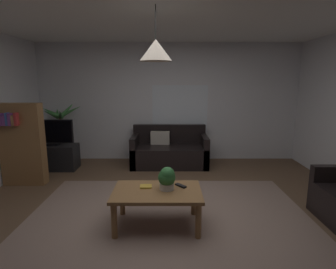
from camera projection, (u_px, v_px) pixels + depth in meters
name	position (u px, v px, depth m)	size (l,w,h in m)	color
floor	(168.00, 218.00, 3.60)	(5.70, 5.51, 0.02)	brown
rug	(168.00, 225.00, 3.41)	(3.70, 3.03, 0.01)	gray
wall_back	(168.00, 103.00, 6.09)	(5.82, 0.06, 2.56)	silver
ceiling	(168.00, 8.00, 3.10)	(5.70, 5.51, 0.02)	white
window_pane	(179.00, 109.00, 6.08)	(1.22, 0.01, 1.06)	white
couch_under_window	(169.00, 152.00, 5.79)	(1.58, 0.81, 0.82)	black
coffee_table	(156.00, 196.00, 3.33)	(1.07, 0.68, 0.46)	olive
book_on_table_0	(145.00, 187.00, 3.41)	(0.14, 0.11, 0.02)	gold
remote_on_table_0	(180.00, 186.00, 3.43)	(0.05, 0.16, 0.02)	black
potted_plant_on_table	(166.00, 178.00, 3.31)	(0.21, 0.21, 0.29)	beige
tv_stand	(54.00, 157.00, 5.51)	(0.90, 0.44, 0.50)	black
tv	(51.00, 132.00, 5.39)	(0.83, 0.16, 0.52)	black
potted_palm_corner	(61.00, 136.00, 5.91)	(0.89, 0.79, 1.35)	#B77051
bookshelf_corner	(21.00, 144.00, 4.63)	(0.70, 0.31, 1.40)	olive
pendant_lamp	(155.00, 50.00, 3.00)	(0.36, 0.36, 0.59)	black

